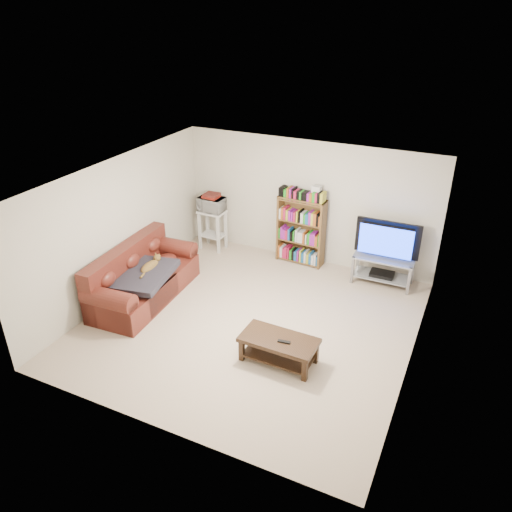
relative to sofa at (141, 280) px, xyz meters
The scene contains 19 objects.
floor 2.11m from the sofa, ahead, with size 5.00×5.00×0.00m, color beige.
ceiling 2.94m from the sofa, ahead, with size 5.00×5.00×0.00m, color white.
wall_back 3.45m from the sofa, 51.47° to the left, with size 5.00×5.00×0.00m, color beige.
wall_front 3.29m from the sofa, 49.04° to the right, with size 5.00×5.00×0.00m, color beige.
wall_left 0.98m from the sofa, 165.75° to the left, with size 5.00×5.00×0.00m, color beige.
wall_right 4.66m from the sofa, ahead, with size 5.00×5.00×0.00m, color beige.
sofa is the anchor object (origin of this frame).
blanket 0.33m from the sofa, 35.51° to the right, with size 0.85×1.10×0.10m, color #27252E.
cat 0.34m from the sofa, 18.24° to the left, with size 0.24×0.60×0.18m, color brown, non-canonical shape.
coffee_table 2.92m from the sofa, 11.84° to the right, with size 1.11×0.58×0.40m.
remote 3.03m from the sofa, 12.43° to the right, with size 0.18×0.05×0.02m, color black.
tv_stand 4.34m from the sofa, 31.36° to the left, with size 1.08×0.50×0.53m.
television 4.37m from the sofa, 31.36° to the left, with size 1.15×0.15×0.66m, color black.
dvd_player 4.34m from the sofa, 31.36° to the left, with size 0.43×0.30×0.06m, color black.
bookshelf 3.18m from the sofa, 49.69° to the left, with size 0.94×0.34×1.34m.
shelf_clutter 3.42m from the sofa, 48.44° to the left, with size 0.69×0.22×0.28m.
microwave_stand 2.22m from the sofa, 85.22° to the left, with size 0.54×0.40×0.84m.
microwave 2.31m from the sofa, 85.22° to the left, with size 0.52×0.35×0.29m, color silver.
game_boxes 2.36m from the sofa, 85.22° to the left, with size 0.31×0.27×0.05m, color maroon.
Camera 1 is at (2.93, -6.02, 4.69)m, focal length 35.00 mm.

